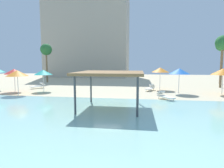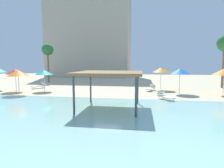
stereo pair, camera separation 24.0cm
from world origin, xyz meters
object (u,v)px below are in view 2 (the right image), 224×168
(beach_umbrella_teal_1, at_px, (44,72))
(palm_tree_0, at_px, (48,51))
(lounge_chair_0, at_px, (40,86))
(beach_umbrella_blue_0, at_px, (180,71))
(lounge_chair_1, at_px, (151,88))
(beach_umbrella_orange_3, at_px, (18,73))
(palm_tree_2, at_px, (224,46))
(beach_umbrella_red_5, at_px, (15,71))
(beach_umbrella_orange_2, at_px, (224,72))
(lounge_chair_3, at_px, (165,96))
(shade_pavilion, at_px, (110,74))
(beach_umbrella_orange_7, at_px, (161,70))

(beach_umbrella_teal_1, distance_m, palm_tree_0, 11.00)
(lounge_chair_0, distance_m, palm_tree_0, 9.15)
(beach_umbrella_blue_0, bearing_deg, lounge_chair_1, 149.82)
(beach_umbrella_blue_0, relative_size, beach_umbrella_orange_3, 1.07)
(lounge_chair_0, height_order, palm_tree_2, palm_tree_2)
(beach_umbrella_red_5, distance_m, palm_tree_0, 10.71)
(beach_umbrella_orange_2, distance_m, lounge_chair_3, 7.51)
(beach_umbrella_teal_1, height_order, beach_umbrella_red_5, beach_umbrella_red_5)
(shade_pavilion, height_order, beach_umbrella_red_5, shade_pavilion)
(beach_umbrella_red_5, relative_size, lounge_chair_1, 1.31)
(beach_umbrella_orange_7, xyz_separation_m, palm_tree_2, (9.81, 7.35, 3.37))
(shade_pavilion, distance_m, beach_umbrella_orange_2, 13.05)
(beach_umbrella_teal_1, height_order, beach_umbrella_orange_3, beach_umbrella_orange_3)
(beach_umbrella_blue_0, relative_size, palm_tree_2, 0.39)
(beach_umbrella_red_5, bearing_deg, lounge_chair_3, -8.45)
(beach_umbrella_blue_0, bearing_deg, beach_umbrella_red_5, -175.96)
(beach_umbrella_orange_2, xyz_separation_m, beach_umbrella_red_5, (-22.64, -1.24, -0.08))
(beach_umbrella_red_5, height_order, lounge_chair_1, beach_umbrella_red_5)
(shade_pavilion, bearing_deg, beach_umbrella_orange_7, 66.71)
(beach_umbrella_orange_7, bearing_deg, beach_umbrella_orange_3, -157.63)
(lounge_chair_0, xyz_separation_m, palm_tree_0, (-2.55, 7.21, 5.02))
(beach_umbrella_orange_7, distance_m, palm_tree_2, 12.71)
(shade_pavilion, bearing_deg, beach_umbrella_teal_1, 141.40)
(beach_umbrella_orange_7, bearing_deg, lounge_chair_1, -139.34)
(beach_umbrella_blue_0, distance_m, palm_tree_2, 13.35)
(beach_umbrella_teal_1, xyz_separation_m, lounge_chair_0, (-1.97, 2.31, -1.86))
(shade_pavilion, distance_m, beach_umbrella_orange_3, 11.17)
(beach_umbrella_blue_0, distance_m, lounge_chair_3, 4.67)
(lounge_chair_1, bearing_deg, palm_tree_2, 148.99)
(beach_umbrella_teal_1, xyz_separation_m, beach_umbrella_orange_2, (19.46, 0.58, 0.18))
(beach_umbrella_red_5, bearing_deg, beach_umbrella_orange_3, -48.34)
(lounge_chair_0, height_order, lounge_chair_1, same)
(beach_umbrella_orange_2, relative_size, lounge_chair_1, 1.36)
(shade_pavilion, distance_m, lounge_chair_3, 6.27)
(beach_umbrella_blue_0, bearing_deg, palm_tree_2, 51.09)
(beach_umbrella_teal_1, relative_size, palm_tree_2, 0.36)
(lounge_chair_0, bearing_deg, beach_umbrella_blue_0, 113.12)
(beach_umbrella_blue_0, xyz_separation_m, beach_umbrella_red_5, (-18.32, -1.29, -0.10))
(beach_umbrella_orange_3, height_order, beach_umbrella_orange_7, beach_umbrella_orange_7)
(beach_umbrella_blue_0, bearing_deg, lounge_chair_0, 174.43)
(shade_pavilion, xyz_separation_m, lounge_chair_3, (4.29, 4.04, -2.15))
(lounge_chair_3, bearing_deg, beach_umbrella_blue_0, 122.21)
(shade_pavilion, relative_size, beach_umbrella_teal_1, 1.84)
(palm_tree_2, bearing_deg, beach_umbrella_teal_1, -155.33)
(shade_pavilion, distance_m, lounge_chair_1, 10.25)
(beach_umbrella_orange_2, height_order, beach_umbrella_orange_7, beach_umbrella_orange_7)
(beach_umbrella_orange_2, height_order, beach_umbrella_orange_3, beach_umbrella_orange_2)
(palm_tree_0, bearing_deg, palm_tree_2, 2.41)
(beach_umbrella_red_5, bearing_deg, palm_tree_2, 23.22)
(beach_umbrella_orange_7, bearing_deg, shade_pavilion, -113.29)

